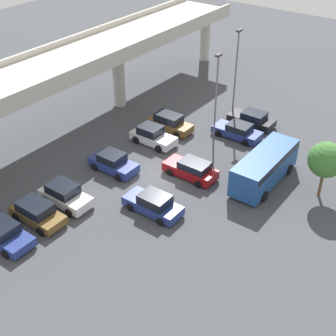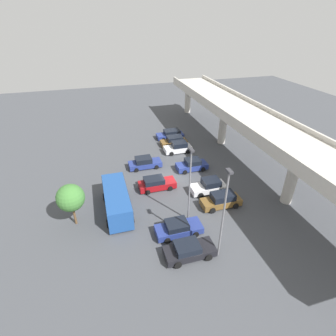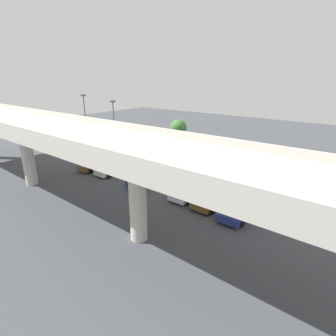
# 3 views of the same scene
# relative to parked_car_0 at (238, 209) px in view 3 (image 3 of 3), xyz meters

# --- Properties ---
(ground_plane) EXTENTS (108.94, 108.94, 0.00)m
(ground_plane) POSITION_rel_parked_car_0_xyz_m (12.81, -3.85, -0.71)
(ground_plane) COLOR #424449
(highway_overpass) EXTENTS (52.10, 6.70, 7.83)m
(highway_overpass) POSITION_rel_parked_car_0_xyz_m (12.81, 7.75, 5.74)
(highway_overpass) COLOR #BCB7AD
(highway_overpass) RESTS_ON ground_plane
(parked_car_0) EXTENTS (2.26, 4.69, 1.48)m
(parked_car_0) POSITION_rel_parked_car_0_xyz_m (0.00, 0.00, 0.00)
(parked_car_0) COLOR navy
(parked_car_0) RESTS_ON ground_plane
(parked_car_1) EXTENTS (2.20, 4.33, 1.55)m
(parked_car_1) POSITION_rel_parked_car_0_xyz_m (2.90, -0.28, 0.03)
(parked_car_1) COLOR brown
(parked_car_1) RESTS_ON ground_plane
(parked_car_2) EXTENTS (2.17, 4.32, 1.71)m
(parked_car_2) POSITION_rel_parked_car_0_xyz_m (5.56, -0.40, 0.08)
(parked_car_2) COLOR silver
(parked_car_2) RESTS_ON ground_plane
(parked_car_3) EXTENTS (2.14, 4.66, 1.58)m
(parked_car_3) POSITION_rel_parked_car_0_xyz_m (8.82, -6.53, 0.01)
(parked_car_3) COLOR navy
(parked_car_3) RESTS_ON ground_plane
(parked_car_4) EXTENTS (2.18, 4.35, 1.61)m
(parked_car_4) POSITION_rel_parked_car_0_xyz_m (11.27, -0.24, 0.02)
(parked_car_4) COLOR navy
(parked_car_4) RESTS_ON ground_plane
(parked_car_5) EXTENTS (2.13, 4.62, 1.56)m
(parked_car_5) POSITION_rel_parked_car_0_xyz_m (14.43, -6.22, 0.03)
(parked_car_5) COLOR maroon
(parked_car_5) RESTS_ON ground_plane
(parked_car_6) EXTENTS (2.17, 4.39, 1.71)m
(parked_car_6) POSITION_rel_parked_car_0_xyz_m (16.90, -0.16, 0.07)
(parked_car_6) COLOR silver
(parked_car_6) RESTS_ON ground_plane
(parked_car_7) EXTENTS (2.04, 4.59, 1.70)m
(parked_car_7) POSITION_rel_parked_car_0_xyz_m (19.89, 0.06, 0.09)
(parked_car_7) COLOR brown
(parked_car_7) RESTS_ON ground_plane
(parked_car_8) EXTENTS (2.19, 4.70, 1.45)m
(parked_car_8) POSITION_rel_parked_car_0_xyz_m (22.65, -6.03, -0.04)
(parked_car_8) COLOR navy
(parked_car_8) RESTS_ON ground_plane
(parked_car_9) EXTENTS (2.22, 4.65, 1.48)m
(parked_car_9) POSITION_rel_parked_car_0_xyz_m (25.64, -6.00, -0.02)
(parked_car_9) COLOR black
(parked_car_9) RESTS_ON ground_plane
(shuttle_bus) EXTENTS (7.62, 2.82, 2.64)m
(shuttle_bus) POSITION_rel_parked_car_0_xyz_m (17.41, -11.43, 0.86)
(shuttle_bus) COLOR #1E478C
(shuttle_bus) RESTS_ON ground_plane
(lamp_post_near_aisle) EXTENTS (0.70, 0.35, 9.08)m
(lamp_post_near_aisle) POSITION_rel_parked_car_0_xyz_m (26.30, -3.38, 4.53)
(lamp_post_near_aisle) COLOR slate
(lamp_post_near_aisle) RESTS_ON ground_plane
(lamp_post_mid_lot) EXTENTS (0.70, 0.35, 8.44)m
(lamp_post_mid_lot) POSITION_rel_parked_car_0_xyz_m (21.00, -4.37, 4.20)
(lamp_post_mid_lot) COLOR slate
(lamp_post_mid_lot) RESTS_ON ground_plane
(tree_front_left) EXTENTS (2.80, 2.80, 4.76)m
(tree_front_left) POSITION_rel_parked_car_0_xyz_m (18.30, -15.91, 2.63)
(tree_front_left) COLOR brown
(tree_front_left) RESTS_ON ground_plane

